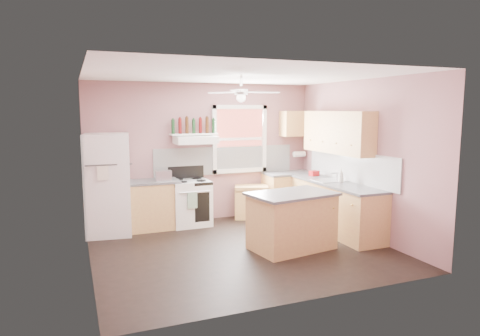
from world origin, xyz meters
name	(u,v)px	position (x,y,z in m)	size (l,w,h in m)	color
floor	(241,249)	(0.00, 0.00, 0.00)	(4.50, 4.50, 0.00)	black
ceiling	(241,75)	(0.00, 0.00, 2.70)	(4.50, 4.50, 0.00)	white
wall_back	(203,152)	(0.00, 2.02, 1.35)	(4.50, 0.05, 2.70)	#8D5F61
wall_right	(363,158)	(2.27, 0.00, 1.35)	(0.05, 4.00, 2.70)	#8D5F61
wall_left	(85,172)	(-2.27, 0.00, 1.35)	(0.05, 4.00, 2.70)	#8D5F61
backsplash_back	(225,160)	(0.45, 1.99, 1.18)	(2.90, 0.03, 0.55)	white
backsplash_right	(350,166)	(2.23, 0.30, 1.18)	(0.03, 2.60, 0.55)	white
window_view	(239,139)	(0.75, 1.98, 1.60)	(1.00, 0.02, 1.20)	brown
window_frame	(240,139)	(0.75, 1.96, 1.60)	(1.16, 0.07, 1.36)	white
refrigerator	(108,184)	(-1.86, 1.62, 0.89)	(0.75, 0.73, 1.78)	white
base_cabinet_left	(154,206)	(-1.06, 1.70, 0.43)	(0.90, 0.60, 0.86)	#BA824D
counter_left	(153,182)	(-1.06, 1.70, 0.88)	(0.92, 0.62, 0.04)	#4A4A4C
toaster	(164,176)	(-0.88, 1.62, 0.99)	(0.28, 0.16, 0.18)	silver
stove	(190,203)	(-0.37, 1.69, 0.43)	(0.71, 0.64, 0.86)	white
range_hood	(196,140)	(-0.23, 1.75, 1.62)	(0.78, 0.50, 0.14)	white
bottle_shelf	(194,134)	(-0.23, 1.87, 1.72)	(0.90, 0.26, 0.03)	white
cart	(251,202)	(0.92, 1.75, 0.33)	(0.67, 0.44, 0.67)	#BA824D
base_cabinet_corner	(289,195)	(1.75, 1.70, 0.43)	(1.00, 0.60, 0.86)	#BA824D
base_cabinet_right	(335,208)	(1.95, 0.30, 0.43)	(0.60, 2.20, 0.86)	#BA824D
counter_corner	(289,173)	(1.75, 1.70, 0.88)	(1.02, 0.62, 0.04)	#4A4A4C
counter_right	(336,183)	(1.94, 0.30, 0.88)	(0.62, 2.22, 0.04)	#4A4A4C
sink	(329,181)	(1.94, 0.50, 0.90)	(0.55, 0.45, 0.03)	silver
faucet	(337,176)	(2.10, 0.50, 0.97)	(0.03, 0.03, 0.14)	silver
upper_cabinet_right	(337,132)	(2.08, 0.50, 1.78)	(0.33, 1.80, 0.76)	#BA824D
upper_cabinet_corner	(295,124)	(1.95, 1.83, 1.90)	(0.60, 0.33, 0.52)	#BA824D
paper_towel	(299,154)	(2.07, 1.86, 1.25)	(0.12, 0.12, 0.26)	white
island	(292,222)	(0.75, -0.27, 0.43)	(1.23, 0.78, 0.86)	#BA824D
island_top	(292,194)	(0.75, -0.27, 0.88)	(1.31, 0.85, 0.04)	#4A4A4C
ceiling_fan_hub	(241,92)	(0.00, 0.00, 2.45)	(0.20, 0.20, 0.08)	white
soap_bottle	(341,176)	(2.01, 0.24, 1.03)	(0.10, 0.10, 0.25)	silver
red_caddy	(314,173)	(1.98, 1.10, 0.95)	(0.18, 0.12, 0.10)	#A40E11
wine_bottles	(194,126)	(-0.23, 1.87, 1.88)	(0.86, 0.06, 0.31)	#143819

